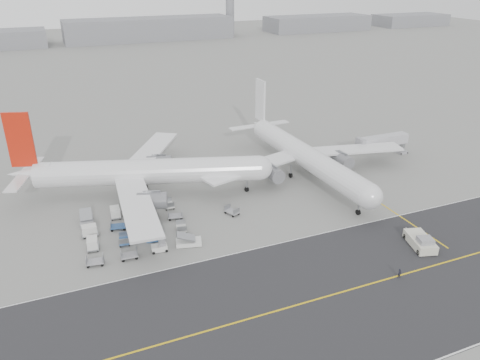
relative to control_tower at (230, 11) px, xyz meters
name	(u,v)px	position (x,y,z in m)	size (l,w,h in m)	color
ground	(255,241)	(-100.00, -265.00, -16.25)	(700.00, 700.00, 0.00)	gray
taxiway	(335,294)	(-94.98, -282.98, -16.24)	(220.00, 59.00, 0.03)	#2A2A2D
horizon_buildings	(135,41)	(-70.00, -5.00, -16.25)	(520.00, 28.00, 28.00)	gray
control_tower	(230,11)	(0.00, 0.00, 0.00)	(7.00, 7.00, 31.25)	gray
airliner_a	(143,172)	(-113.97, -239.08, -10.82)	(52.91, 51.88, 18.86)	silver
airliner_b	(304,155)	(-77.86, -243.01, -11.07)	(51.54, 52.16, 17.98)	silver
pushback_tug	(421,241)	(-74.16, -277.60, -15.21)	(4.98, 9.02, 2.55)	beige
jet_bridge	(383,142)	(-53.06, -240.08, -12.24)	(15.21, 3.02, 5.76)	gray
gse_cluster	(136,233)	(-118.90, -254.03, -16.25)	(24.11, 23.23, 2.20)	#A1A1A6
stray_dolly	(232,214)	(-99.99, -254.02, -16.25)	(1.72, 2.79, 1.72)	silver
ground_crew_a	(399,273)	(-83.57, -283.41, -15.42)	(0.61, 0.40, 1.66)	black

